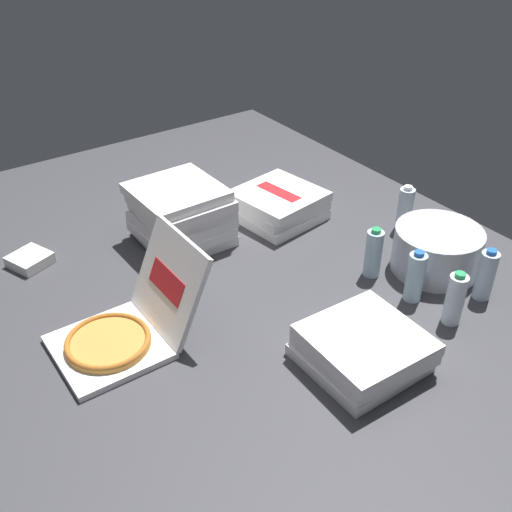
{
  "coord_description": "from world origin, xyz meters",
  "views": [
    {
      "loc": [
        1.54,
        -0.98,
        1.39
      ],
      "look_at": [
        0.0,
        0.1,
        0.14
      ],
      "focal_mm": 42.4,
      "sensor_mm": 36.0,
      "label": 1
    }
  ],
  "objects": [
    {
      "name": "pizza_stack_center_near",
      "position": [
        -0.38,
        0.49,
        0.06
      ],
      "size": [
        0.39,
        0.4,
        0.13
      ],
      "color": "white",
      "rests_on": "ground_plane"
    },
    {
      "name": "water_bottle_0",
      "position": [
        0.58,
        0.55,
        0.1
      ],
      "size": [
        0.07,
        0.07,
        0.21
      ],
      "color": "white",
      "rests_on": "ground_plane"
    },
    {
      "name": "open_pizza_box",
      "position": [
        0.01,
        -0.44,
        0.07
      ],
      "size": [
        0.35,
        0.49,
        0.34
      ],
      "color": "white",
      "rests_on": "ground_plane"
    },
    {
      "name": "ground_plane",
      "position": [
        0.0,
        0.0,
        -0.01
      ],
      "size": [
        3.2,
        2.4,
        0.02
      ],
      "primitive_type": "cube",
      "color": "#38383D"
    },
    {
      "name": "water_bottle_3",
      "position": [
        0.2,
        0.52,
        0.1
      ],
      "size": [
        0.07,
        0.07,
        0.21
      ],
      "color": "silver",
      "rests_on": "ground_plane"
    },
    {
      "name": "water_bottle_4",
      "position": [
        0.03,
        0.88,
        0.1
      ],
      "size": [
        0.07,
        0.07,
        0.21
      ],
      "color": "silver",
      "rests_on": "ground_plane"
    },
    {
      "name": "pizza_stack_right_far",
      "position": [
        -0.45,
        0.03,
        0.13
      ],
      "size": [
        0.37,
        0.37,
        0.26
      ],
      "color": "white",
      "rests_on": "ground_plane"
    },
    {
      "name": "water_bottle_1",
      "position": [
        0.55,
        0.75,
        0.1
      ],
      "size": [
        0.07,
        0.07,
        0.21
      ],
      "color": "silver",
      "rests_on": "ground_plane"
    },
    {
      "name": "ice_bucket",
      "position": [
        0.32,
        0.75,
        0.09
      ],
      "size": [
        0.34,
        0.34,
        0.18
      ],
      "primitive_type": "cylinder",
      "color": "#B7BABF",
      "rests_on": "ground_plane"
    },
    {
      "name": "pizza_stack_center_far",
      "position": [
        0.55,
        0.14,
        0.06
      ],
      "size": [
        0.37,
        0.37,
        0.13
      ],
      "color": "white",
      "rests_on": "ground_plane"
    },
    {
      "name": "napkin_pile",
      "position": [
        -0.65,
        -0.56,
        0.02
      ],
      "size": [
        0.19,
        0.19,
        0.04
      ],
      "primitive_type": "cube",
      "rotation": [
        0.0,
        0.0,
        0.37
      ],
      "color": "white",
      "rests_on": "ground_plane"
    },
    {
      "name": "water_bottle_2",
      "position": [
        0.4,
        0.53,
        0.1
      ],
      "size": [
        0.07,
        0.07,
        0.21
      ],
      "color": "silver",
      "rests_on": "ground_plane"
    }
  ]
}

